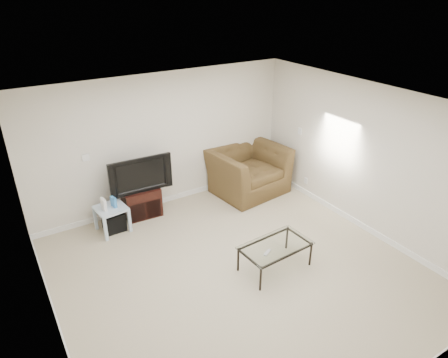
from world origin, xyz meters
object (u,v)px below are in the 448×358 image
side_table (112,219)px  subwoofer (114,221)px  recliner (248,163)px  tv_stand (142,202)px  television (139,173)px  coffee_table (275,257)px

side_table → subwoofer: size_ratio=1.44×
side_table → recliner: (2.81, 0.00, 0.39)m
tv_stand → subwoofer: size_ratio=1.94×
television → recliner: recliner is taller
side_table → television: bearing=18.1°
side_table → tv_stand: bearing=20.3°
coffee_table → recliner: bearing=64.7°
tv_stand → subwoofer: tv_stand is taller
tv_stand → side_table: (-0.62, -0.23, -0.04)m
television → side_table: 0.91m
tv_stand → subwoofer: bearing=-157.6°
side_table → subwoofer: bearing=40.0°
recliner → coffee_table: recliner is taller
television → recliner: (2.19, -0.20, -0.24)m
television → coffee_table: 2.78m
television → tv_stand: bearing=89.4°
side_table → coffee_table: bearing=-52.5°
tv_stand → coffee_table: 2.73m
tv_stand → recliner: (2.18, -0.23, 0.35)m
tv_stand → side_table: 0.66m
tv_stand → subwoofer: 0.64m
coffee_table → subwoofer: bearing=126.8°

